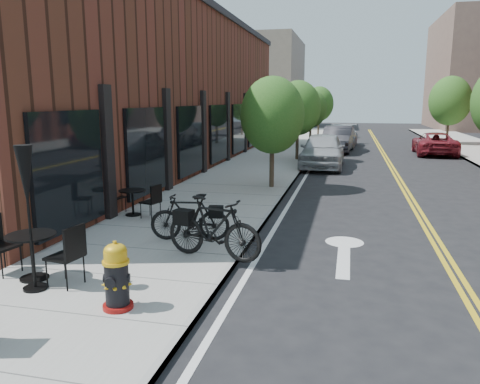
% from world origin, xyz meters
% --- Properties ---
extents(ground, '(120.00, 120.00, 0.00)m').
position_xyz_m(ground, '(0.00, 0.00, 0.00)').
color(ground, black).
rests_on(ground, ground).
extents(sidewalk_near, '(4.00, 70.00, 0.12)m').
position_xyz_m(sidewalk_near, '(-2.00, 10.00, 0.06)').
color(sidewalk_near, '#9E9B93').
rests_on(sidewalk_near, ground).
extents(building_near, '(5.00, 28.00, 7.00)m').
position_xyz_m(building_near, '(-6.50, 14.00, 3.50)').
color(building_near, '#4F2919').
rests_on(building_near, ground).
extents(bg_building_left, '(8.00, 14.00, 10.00)m').
position_xyz_m(bg_building_left, '(-8.00, 48.00, 5.00)').
color(bg_building_left, '#726656').
rests_on(bg_building_left, ground).
extents(tree_near_a, '(2.20, 2.20, 3.81)m').
position_xyz_m(tree_near_a, '(-0.60, 9.00, 2.60)').
color(tree_near_a, '#382B1E').
rests_on(tree_near_a, sidewalk_near).
extents(tree_near_b, '(2.30, 2.30, 3.98)m').
position_xyz_m(tree_near_b, '(-0.60, 17.00, 2.71)').
color(tree_near_b, '#382B1E').
rests_on(tree_near_b, sidewalk_near).
extents(tree_near_c, '(2.10, 2.10, 3.67)m').
position_xyz_m(tree_near_c, '(-0.60, 25.00, 2.53)').
color(tree_near_c, '#382B1E').
rests_on(tree_near_c, sidewalk_near).
extents(tree_near_d, '(2.40, 2.40, 4.11)m').
position_xyz_m(tree_near_d, '(-0.60, 33.00, 2.79)').
color(tree_near_d, '#382B1E').
rests_on(tree_near_d, sidewalk_near).
extents(tree_far_c, '(2.80, 2.80, 4.62)m').
position_xyz_m(tree_far_c, '(8.60, 28.00, 3.06)').
color(tree_far_c, '#382B1E').
rests_on(tree_far_c, sidewalk_far).
extents(fire_hydrant, '(0.56, 0.56, 1.02)m').
position_xyz_m(fire_hydrant, '(-1.19, -1.19, 0.61)').
color(fire_hydrant, maroon).
rests_on(fire_hydrant, sidewalk_near).
extents(bicycle_left, '(1.78, 0.78, 1.04)m').
position_xyz_m(bicycle_left, '(-1.28, 2.27, 0.64)').
color(bicycle_left, black).
rests_on(bicycle_left, sidewalk_near).
extents(bicycle_right, '(2.08, 0.99, 1.21)m').
position_xyz_m(bicycle_right, '(-0.44, 1.25, 0.72)').
color(bicycle_right, black).
rests_on(bicycle_right, sidewalk_near).
extents(bistro_set_b, '(1.94, 0.94, 1.02)m').
position_xyz_m(bistro_set_b, '(-3.14, -0.47, 0.63)').
color(bistro_set_b, black).
rests_on(bistro_set_b, sidewalk_near).
extents(bistro_set_c, '(1.68, 0.88, 0.88)m').
position_xyz_m(bistro_set_c, '(-3.50, 4.07, 0.56)').
color(bistro_set_c, black).
rests_on(bistro_set_c, sidewalk_near).
extents(patio_umbrella, '(0.38, 0.38, 2.33)m').
position_xyz_m(patio_umbrella, '(-2.83, -0.85, 1.79)').
color(patio_umbrella, black).
rests_on(patio_umbrella, sidewalk_near).
extents(parked_car_a, '(1.97, 4.81, 1.63)m').
position_xyz_m(parked_car_a, '(0.80, 15.05, 0.82)').
color(parked_car_a, '#ABAFB3').
rests_on(parked_car_a, ground).
extents(parked_car_b, '(2.01, 4.87, 1.57)m').
position_xyz_m(parked_car_b, '(1.32, 22.13, 0.78)').
color(parked_car_b, black).
rests_on(parked_car_b, ground).
extents(parked_car_c, '(2.37, 5.24, 1.49)m').
position_xyz_m(parked_car_c, '(1.43, 25.59, 0.74)').
color(parked_car_c, '#B0B1B5').
rests_on(parked_car_c, ground).
extents(parked_car_far, '(2.27, 4.72, 1.30)m').
position_xyz_m(parked_car_far, '(6.80, 21.82, 0.65)').
color(parked_car_far, maroon).
rests_on(parked_car_far, ground).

